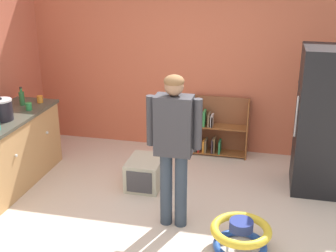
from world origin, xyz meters
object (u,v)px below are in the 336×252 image
at_px(baby_walker, 241,235).
at_px(orange_cup, 40,99).
at_px(refrigerator, 327,121).
at_px(standing_person, 174,139).
at_px(crock_pot, 2,110).
at_px(pet_carrier, 145,173).
at_px(banana_bunch, 2,109).
at_px(green_cup, 29,106).
at_px(bookshelf, 217,130).
at_px(green_glass_bottle, 22,98).

relative_size(baby_walker, orange_cup, 6.36).
xyz_separation_m(refrigerator, standing_person, (-1.61, -1.22, 0.10)).
distance_m(refrigerator, crock_pot, 3.88).
relative_size(refrigerator, crock_pot, 6.25).
bearing_deg(baby_walker, orange_cup, 153.71).
height_order(pet_carrier, banana_bunch, banana_bunch).
xyz_separation_m(crock_pot, green_cup, (0.10, 0.42, -0.08)).
bearing_deg(baby_walker, bookshelf, 103.14).
relative_size(crock_pot, banana_bunch, 1.83).
distance_m(pet_carrier, crock_pot, 1.89).
bearing_deg(standing_person, green_glass_bottle, 157.16).
xyz_separation_m(pet_carrier, green_glass_bottle, (-1.73, 0.17, 0.82)).
relative_size(pet_carrier, green_glass_bottle, 2.24).
distance_m(pet_carrier, green_cup, 1.72).
height_order(bookshelf, banana_bunch, banana_bunch).
distance_m(baby_walker, orange_cup, 3.25).
bearing_deg(bookshelf, green_glass_bottle, -156.81).
bearing_deg(standing_person, banana_bunch, 164.61).
height_order(refrigerator, orange_cup, refrigerator).
height_order(standing_person, pet_carrier, standing_person).
bearing_deg(banana_bunch, standing_person, -15.39).
xyz_separation_m(pet_carrier, green_cup, (-1.54, 0.00, 0.77)).
bearing_deg(banana_bunch, pet_carrier, 3.95).
xyz_separation_m(baby_walker, pet_carrier, (-1.28, 1.07, 0.02)).
relative_size(crock_pot, green_glass_bottle, 1.16).
distance_m(standing_person, baby_walker, 1.16).
relative_size(bookshelf, pet_carrier, 1.54).
relative_size(refrigerator, pet_carrier, 3.22).
height_order(baby_walker, orange_cup, orange_cup).
distance_m(baby_walker, crock_pot, 3.12).
xyz_separation_m(bookshelf, green_cup, (-2.28, -1.23, 0.58)).
relative_size(baby_walker, crock_pot, 2.12).
relative_size(banana_bunch, orange_cup, 1.64).
relative_size(refrigerator, green_glass_bottle, 7.24).
xyz_separation_m(refrigerator, crock_pot, (-3.79, -0.86, 0.14)).
distance_m(green_cup, orange_cup, 0.32).
height_order(crock_pot, orange_cup, crock_pot).
distance_m(refrigerator, green_glass_bottle, 3.88).
height_order(bookshelf, green_cup, green_cup).
height_order(refrigerator, crock_pot, refrigerator).
bearing_deg(orange_cup, refrigerator, 1.87).
xyz_separation_m(crock_pot, green_glass_bottle, (-0.09, 0.59, -0.03)).
bearing_deg(standing_person, green_cup, 159.27).
distance_m(green_glass_bottle, orange_cup, 0.24).
relative_size(standing_person, crock_pot, 5.85).
xyz_separation_m(refrigerator, green_glass_bottle, (-3.87, -0.27, 0.11)).
bearing_deg(standing_person, orange_cup, 152.14).
height_order(standing_person, green_glass_bottle, standing_person).
bearing_deg(crock_pot, baby_walker, -12.71).
distance_m(standing_person, banana_bunch, 2.46).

